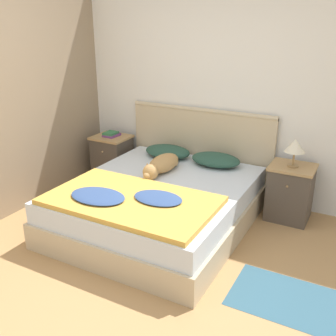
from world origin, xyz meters
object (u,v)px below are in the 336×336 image
at_px(pillow_left, 168,151).
at_px(book_stack, 111,134).
at_px(pillow_right, 216,160).
at_px(table_lamp, 295,147).
at_px(bed, 159,205).
at_px(dog, 162,165).
at_px(nightstand_left, 112,158).
at_px(nightstand_right, 290,192).

bearing_deg(pillow_left, book_stack, 177.90).
bearing_deg(pillow_right, table_lamp, 0.19).
xyz_separation_m(bed, pillow_left, (-0.31, 0.76, 0.31)).
bearing_deg(dog, pillow_left, 111.01).
height_order(dog, book_stack, book_stack).
bearing_deg(table_lamp, pillow_right, -179.81).
xyz_separation_m(pillow_left, pillow_right, (0.62, 0.00, 0.00)).
bearing_deg(table_lamp, nightstand_left, 179.44).
distance_m(bed, dog, 0.45).
distance_m(nightstand_left, pillow_right, 1.48).
distance_m(bed, pillow_left, 0.88).
distance_m(nightstand_left, pillow_left, 0.88).
bearing_deg(pillow_right, book_stack, 178.79).
distance_m(book_stack, table_lamp, 2.31).
height_order(pillow_left, book_stack, book_stack).
height_order(bed, nightstand_right, nightstand_right).
bearing_deg(dog, pillow_right, 47.24).
xyz_separation_m(bed, book_stack, (-1.15, 0.79, 0.40)).
bearing_deg(bed, pillow_right, 68.03).
distance_m(nightstand_right, pillow_left, 1.48).
bearing_deg(bed, dog, 113.49).
relative_size(pillow_left, pillow_right, 1.00).
bearing_deg(bed, nightstand_right, 34.41).
relative_size(pillow_left, book_stack, 2.67).
bearing_deg(book_stack, dog, -26.06).
bearing_deg(pillow_left, bed, -68.03).
distance_m(nightstand_left, table_lamp, 2.36).
xyz_separation_m(nightstand_left, dog, (1.02, -0.50, 0.25)).
bearing_deg(nightstand_left, nightstand_right, 0.00).
bearing_deg(nightstand_right, nightstand_left, 180.00).
bearing_deg(bed, book_stack, 145.43).
distance_m(bed, nightstand_right, 1.40).
distance_m(pillow_right, table_lamp, 0.89).
relative_size(nightstand_right, book_stack, 2.85).
relative_size(nightstand_right, pillow_right, 1.07).
height_order(nightstand_right, pillow_left, pillow_left).
xyz_separation_m(pillow_left, dog, (0.18, -0.47, 0.02)).
height_order(pillow_right, book_stack, book_stack).
bearing_deg(nightstand_left, dog, -25.84).
relative_size(pillow_right, book_stack, 2.67).
bearing_deg(table_lamp, bed, -146.35).
distance_m(nightstand_left, dog, 1.17).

